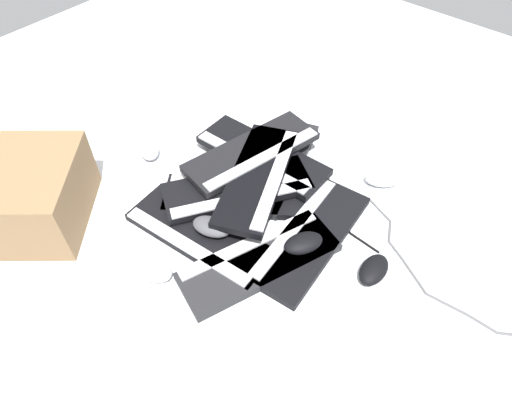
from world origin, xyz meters
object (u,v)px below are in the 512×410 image
at_px(keyboard_3, 259,261).
at_px(mouse_5, 149,149).
at_px(keyboard_1, 237,196).
at_px(keyboard_5, 262,155).
at_px(mouse_2, 303,243).
at_px(keyboard_4, 311,237).
at_px(keyboard_6, 253,152).
at_px(keyboard_7, 238,189).
at_px(mouse_4, 153,270).
at_px(mouse_3, 374,270).
at_px(keyboard_8, 258,176).
at_px(mouse_0, 383,179).
at_px(cardboard_box, 38,194).
at_px(keyboard_0, 277,163).
at_px(keyboard_2, 199,235).
at_px(mouse_1, 211,227).

bearing_deg(keyboard_3, mouse_5, 80.16).
relative_size(keyboard_1, keyboard_5, 0.99).
relative_size(keyboard_5, mouse_2, 4.06).
relative_size(keyboard_4, keyboard_6, 0.98).
bearing_deg(keyboard_3, keyboard_7, 55.60).
bearing_deg(keyboard_1, mouse_4, -177.53).
distance_m(keyboard_1, keyboard_7, 0.03).
height_order(mouse_3, mouse_5, same).
height_order(keyboard_8, mouse_0, keyboard_8).
bearing_deg(cardboard_box, keyboard_4, -55.69).
relative_size(keyboard_6, keyboard_7, 1.02).
distance_m(keyboard_6, mouse_3, 0.52).
xyz_separation_m(keyboard_1, mouse_4, (-0.35, -0.01, 0.01)).
distance_m(mouse_0, cardboard_box, 1.02).
xyz_separation_m(keyboard_4, keyboard_7, (-0.02, 0.26, 0.03)).
distance_m(keyboard_0, keyboard_4, 0.31).
height_order(keyboard_2, mouse_3, mouse_3).
bearing_deg(keyboard_0, mouse_5, 122.28).
relative_size(mouse_0, mouse_5, 1.00).
height_order(keyboard_5, mouse_4, keyboard_5).
relative_size(keyboard_8, cardboard_box, 1.46).
relative_size(keyboard_7, mouse_4, 4.11).
distance_m(keyboard_5, mouse_5, 0.38).
bearing_deg(keyboard_4, keyboard_7, 93.63).
relative_size(mouse_1, mouse_5, 1.00).
bearing_deg(keyboard_5, mouse_5, 121.86).
bearing_deg(keyboard_7, mouse_4, -177.80).
relative_size(mouse_0, cardboard_box, 0.35).
bearing_deg(keyboard_5, mouse_0, -61.40).
bearing_deg(cardboard_box, keyboard_8, -40.51).
relative_size(mouse_1, cardboard_box, 0.35).
bearing_deg(keyboard_0, keyboard_3, -148.06).
bearing_deg(keyboard_8, keyboard_6, 49.82).
relative_size(keyboard_0, mouse_5, 4.23).
distance_m(keyboard_3, cardboard_box, 0.65).
distance_m(keyboard_1, mouse_1, 0.17).
bearing_deg(keyboard_0, keyboard_1, 179.78).
xyz_separation_m(keyboard_2, cardboard_box, (-0.23, 0.39, 0.09)).
relative_size(keyboard_8, mouse_0, 4.20).
bearing_deg(keyboard_1, keyboard_7, -31.70).
distance_m(mouse_4, cardboard_box, 0.40).
bearing_deg(mouse_4, keyboard_0, -107.60).
xyz_separation_m(keyboard_1, keyboard_5, (0.16, 0.04, 0.03)).
distance_m(keyboard_8, mouse_2, 0.26).
relative_size(keyboard_5, mouse_5, 4.06).
xyz_separation_m(keyboard_8, cardboard_box, (-0.48, 0.41, 0.03)).
bearing_deg(keyboard_2, keyboard_6, 12.82).
bearing_deg(keyboard_2, keyboard_0, 3.10).
relative_size(keyboard_2, keyboard_6, 0.98).
distance_m(keyboard_2, keyboard_4, 0.32).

